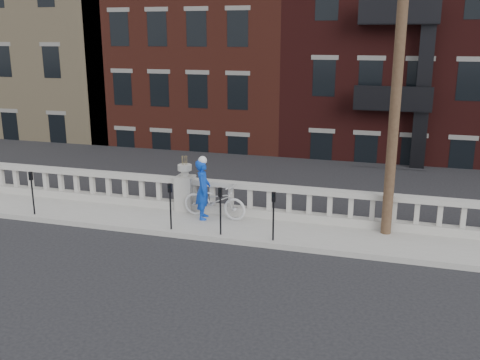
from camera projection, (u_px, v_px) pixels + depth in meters
The scene contains 12 objects.
ground at pixel (126, 262), 13.47m from camera, with size 120.00×120.00×0.00m, color black.
sidewalk at pixel (174, 221), 16.23m from camera, with size 32.00×2.20×0.15m, color #9A978F.
balustrade at pixel (185, 195), 16.96m from camera, with size 28.00×0.34×1.03m.
planter_pedestal at pixel (185, 189), 16.91m from camera, with size 0.55×0.55×1.76m.
lower_level at pixel (307, 83), 33.94m from camera, with size 80.00×44.00×20.80m.
utility_pole at pixel (400, 47), 13.71m from camera, with size 1.60×0.28×10.00m.
parking_meter_a at pixel (32, 188), 16.40m from camera, with size 0.10×0.09×1.36m.
parking_meter_b at pixel (170, 201), 15.12m from camera, with size 0.10×0.09×1.36m.
parking_meter_c at pixel (220, 206), 14.70m from camera, with size 0.10×0.09×1.36m.
parking_meter_d at pixel (273, 211), 14.29m from camera, with size 0.10×0.09×1.36m.
bicycle at pixel (215, 201), 16.20m from camera, with size 0.71×2.04×1.07m, color silver.
cyclist at pixel (203, 189), 16.02m from camera, with size 0.67×0.44×1.83m, color #0B38AF.
Camera 1 is at (6.33, -11.11, 5.52)m, focal length 40.00 mm.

